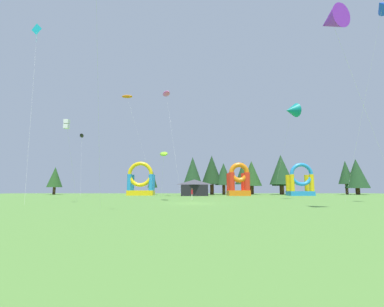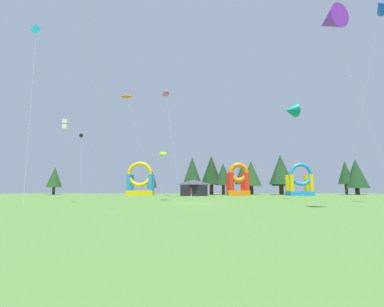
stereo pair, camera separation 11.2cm
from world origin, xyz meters
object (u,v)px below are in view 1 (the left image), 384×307
at_px(kite_cyan_diamond, 36,31).
at_px(inflatable_red_slide, 140,183).
at_px(inflatable_blue_arch, 237,183).
at_px(kite_white_box, 65,124).
at_px(person_far_side, 191,193).
at_px(kite_teal_delta, 290,110).
at_px(kite_black_parafoil, 80,136).
at_px(kite_orange_parafoil, 126,97).
at_px(festival_tent, 193,188).
at_px(kite_purple_delta, 330,21).
at_px(kite_pink_parafoil, 165,94).
at_px(kite_lime_parafoil, 163,154).
at_px(kite_blue_delta, 381,7).
at_px(inflatable_orange_dome, 299,183).

distance_m(kite_cyan_diamond, inflatable_red_slide, 35.94).
bearing_deg(kite_cyan_diamond, inflatable_blue_arch, 39.29).
xyz_separation_m(kite_white_box, person_far_side, (14.32, 8.36, -7.94)).
distance_m(kite_teal_delta, kite_black_parafoil, 41.87).
height_order(kite_orange_parafoil, kite_black_parafoil, kite_orange_parafoil).
relative_size(kite_black_parafoil, festival_tent, 2.29).
xyz_separation_m(kite_orange_parafoil, kite_white_box, (0.23, -28.12, -13.13)).
bearing_deg(kite_teal_delta, inflatable_red_slide, 138.91).
distance_m(kite_orange_parafoil, kite_purple_delta, 46.82).
relative_size(kite_black_parafoil, kite_pink_parafoil, 0.61).
bearing_deg(kite_orange_parafoil, kite_lime_parafoil, -64.12).
distance_m(kite_cyan_diamond, person_far_side, 30.94).
bearing_deg(kite_blue_delta, kite_cyan_diamond, 169.38).
bearing_deg(kite_cyan_diamond, kite_white_box, -33.12).
bearing_deg(kite_blue_delta, inflatable_blue_arch, 106.79).
xyz_separation_m(kite_white_box, kite_lime_parafoil, (10.52, 5.97, -2.65)).
height_order(kite_black_parafoil, kite_purple_delta, kite_purple_delta).
distance_m(kite_purple_delta, kite_blue_delta, 13.60).
bearing_deg(kite_cyan_diamond, kite_teal_delta, 7.45).
relative_size(kite_orange_parafoil, inflatable_orange_dome, 3.12).
bearing_deg(inflatable_orange_dome, kite_white_box, -142.00).
height_order(kite_pink_parafoil, person_far_side, kite_pink_parafoil).
bearing_deg(kite_black_parafoil, inflatable_orange_dome, 4.85).
distance_m(kite_teal_delta, kite_pink_parafoil, 25.99).
xyz_separation_m(kite_pink_parafoil, inflatable_blue_arch, (15.69, 6.94, -18.31)).
bearing_deg(person_far_side, inflatable_blue_arch, 153.51).
bearing_deg(inflatable_red_slide, inflatable_blue_arch, -5.84).
relative_size(kite_white_box, festival_tent, 1.63).
relative_size(kite_cyan_diamond, kite_black_parafoil, 1.80).
bearing_deg(inflatable_blue_arch, kite_teal_delta, -77.69).
relative_size(kite_orange_parafoil, kite_blue_delta, 1.02).
bearing_deg(kite_black_parafoil, kite_purple_delta, -46.67).
bearing_deg(kite_orange_parafoil, kite_purple_delta, -56.50).
distance_m(kite_orange_parafoil, person_far_side, 32.34).
xyz_separation_m(kite_purple_delta, inflatable_red_slide, (-22.86, 43.18, -11.81)).
distance_m(kite_teal_delta, person_far_side, 19.43).
height_order(kite_cyan_diamond, person_far_side, kite_cyan_diamond).
relative_size(inflatable_orange_dome, inflatable_blue_arch, 0.99).
bearing_deg(festival_tent, inflatable_orange_dome, 1.86).
relative_size(inflatable_red_slide, inflatable_blue_arch, 1.06).
relative_size(kite_teal_delta, kite_cyan_diamond, 0.61).
xyz_separation_m(kite_cyan_diamond, kite_purple_delta, (32.27, -14.99, -8.40)).
bearing_deg(kite_teal_delta, kite_black_parafoil, 156.49).
bearing_deg(kite_teal_delta, kite_white_box, -162.40).
bearing_deg(inflatable_red_slide, kite_cyan_diamond, -108.46).
xyz_separation_m(kite_cyan_diamond, kite_blue_delta, (41.86, -7.85, -1.93)).
distance_m(kite_black_parafoil, kite_pink_parafoil, 20.07).
relative_size(kite_cyan_diamond, kite_lime_parafoil, 3.47).
bearing_deg(kite_white_box, inflatable_red_slide, 85.75).
bearing_deg(kite_lime_parafoil, kite_black_parafoil, 134.37).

